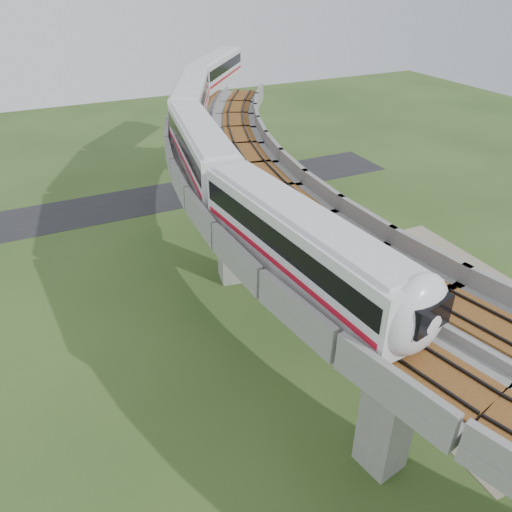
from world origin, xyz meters
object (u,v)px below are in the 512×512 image
object	(u,v)px
metro_train	(220,120)
car_dark	(392,247)
car_white	(492,356)
car_red	(447,283)

from	to	relation	value
metro_train	car_dark	world-z (taller)	metro_train
car_white	car_dark	world-z (taller)	car_dark
car_red	car_dark	size ratio (longest dim) A/B	0.96
metro_train	car_dark	bearing A→B (deg)	-31.07
metro_train	car_dark	xyz separation A→B (m)	(13.84, -8.34, -11.65)
car_white	car_dark	bearing A→B (deg)	61.18
car_white	car_dark	distance (m)	15.55
metro_train	car_red	xyz separation A→B (m)	(14.03, -15.43, -11.59)
car_red	car_dark	distance (m)	7.09
car_dark	car_white	bearing A→B (deg)	172.26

